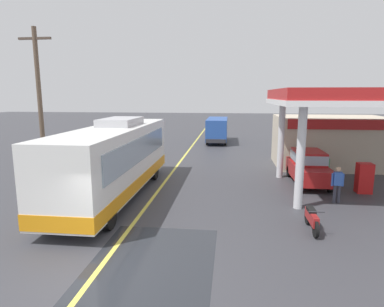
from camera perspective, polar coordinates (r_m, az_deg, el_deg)
ground at (r=28.38m, az=-0.66°, el=0.45°), size 120.00×120.00×0.00m
lane_divider_stripe at (r=23.51m, az=-2.21°, el=-1.60°), size 0.16×50.00×0.01m
wet_puddle_patch at (r=10.01m, az=-7.13°, el=-18.63°), size 3.60×5.18×0.01m
coach_bus_main at (r=15.94m, az=-13.30°, el=-1.27°), size 2.60×11.04×3.69m
gas_station_roadside at (r=21.93m, az=24.40°, el=3.57°), size 9.10×11.95×5.10m
car_at_pump at (r=18.94m, az=19.67°, el=-1.97°), size 1.70×4.20×1.82m
minibus_opposing_lane at (r=33.57m, az=4.43°, el=4.47°), size 2.04×6.13×2.44m
motorcycle_parked_forecourt at (r=12.69m, az=20.19°, el=-10.62°), size 0.55×1.80×0.92m
pedestrian_near_pump at (r=16.06m, az=24.09°, el=-4.70°), size 0.55×0.22×1.66m
pedestrian_by_shop at (r=19.49m, az=22.14°, el=-2.05°), size 0.55×0.22×1.66m
utility_pole_roadside at (r=19.66m, az=-25.05°, el=7.90°), size 1.80×0.24×8.33m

